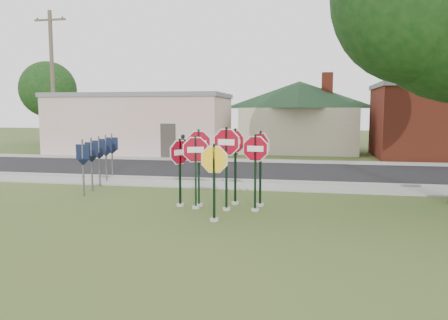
% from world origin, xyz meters
% --- Properties ---
extents(ground, '(120.00, 120.00, 0.00)m').
position_xyz_m(ground, '(0.00, 0.00, 0.00)').
color(ground, '#334A1B').
rests_on(ground, ground).
extents(sidewalk_near, '(60.00, 1.60, 0.06)m').
position_xyz_m(sidewalk_near, '(0.00, 5.50, 0.03)').
color(sidewalk_near, gray).
rests_on(sidewalk_near, ground).
extents(road, '(60.00, 7.00, 0.04)m').
position_xyz_m(road, '(0.00, 10.00, 0.02)').
color(road, black).
rests_on(road, ground).
extents(sidewalk_far, '(60.00, 1.60, 0.06)m').
position_xyz_m(sidewalk_far, '(0.00, 14.30, 0.03)').
color(sidewalk_far, gray).
rests_on(sidewalk_far, ground).
extents(curb, '(60.00, 0.20, 0.14)m').
position_xyz_m(curb, '(0.00, 6.50, 0.07)').
color(curb, gray).
rests_on(curb, ground).
extents(stop_sign_center, '(1.11, 0.24, 2.61)m').
position_xyz_m(stop_sign_center, '(0.31, 1.31, 1.64)').
color(stop_sign_center, '#A19D96').
rests_on(stop_sign_center, ground).
extents(stop_sign_yellow, '(1.04, 0.24, 2.20)m').
position_xyz_m(stop_sign_yellow, '(0.23, -0.05, 1.31)').
color(stop_sign_yellow, '#A19D96').
rests_on(stop_sign_yellow, ground).
extents(stop_sign_left, '(1.05, 0.30, 2.35)m').
position_xyz_m(stop_sign_left, '(-0.65, 1.37, 1.44)').
color(stop_sign_left, '#A19D96').
rests_on(stop_sign_left, ground).
extents(stop_sign_right, '(1.05, 0.24, 2.39)m').
position_xyz_m(stop_sign_right, '(1.17, 1.37, 1.46)').
color(stop_sign_right, '#A19D96').
rests_on(stop_sign_right, ground).
extents(stop_sign_back_right, '(0.85, 0.58, 2.53)m').
position_xyz_m(stop_sign_back_right, '(0.42, 2.23, 1.55)').
color(stop_sign_back_right, '#A19D96').
rests_on(stop_sign_back_right, ground).
extents(stop_sign_back_left, '(1.05, 0.24, 2.52)m').
position_xyz_m(stop_sign_back_left, '(-0.63, 1.68, 1.56)').
color(stop_sign_back_left, '#A19D96').
rests_on(stop_sign_back_left, ground).
extents(stop_sign_far_right, '(0.79, 0.73, 2.47)m').
position_xyz_m(stop_sign_far_right, '(1.24, 2.08, 1.52)').
color(stop_sign_far_right, '#A19D96').
rests_on(stop_sign_far_right, ground).
extents(stop_sign_far_left, '(0.58, 0.91, 2.23)m').
position_xyz_m(stop_sign_far_left, '(-1.22, 1.58, 1.35)').
color(stop_sign_far_left, '#A19D96').
rests_on(stop_sign_far_left, ground).
extents(route_sign_row, '(1.43, 4.63, 2.00)m').
position_xyz_m(route_sign_row, '(-5.40, 4.50, 1.22)').
color(route_sign_row, '#59595E').
rests_on(route_sign_row, ground).
extents(building_stucco, '(12.20, 6.20, 4.20)m').
position_xyz_m(building_stucco, '(-9.00, 18.00, 2.15)').
color(building_stucco, beige).
rests_on(building_stucco, ground).
extents(building_house, '(11.60, 11.60, 6.20)m').
position_xyz_m(building_house, '(2.00, 22.00, 3.65)').
color(building_house, '#B8AF92').
rests_on(building_house, ground).
extents(utility_pole_near, '(2.20, 0.26, 9.50)m').
position_xyz_m(utility_pole_near, '(-14.00, 15.20, 4.97)').
color(utility_pole_near, '#47392F').
rests_on(utility_pole_near, ground).
extents(bg_tree_left, '(4.90, 4.90, 7.35)m').
position_xyz_m(bg_tree_left, '(-20.00, 24.00, 4.88)').
color(bg_tree_left, black).
rests_on(bg_tree_left, ground).
extents(pedestrian, '(0.60, 0.43, 1.53)m').
position_xyz_m(pedestrian, '(-4.75, 14.06, 0.83)').
color(pedestrian, black).
rests_on(pedestrian, sidewalk_far).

